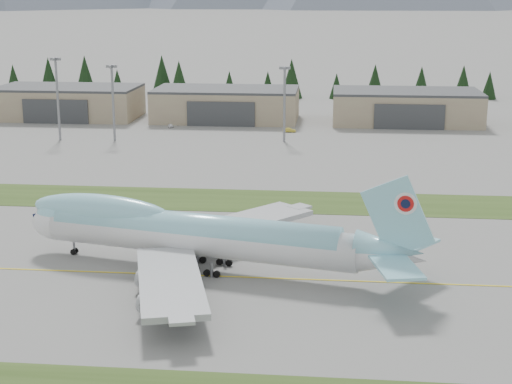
# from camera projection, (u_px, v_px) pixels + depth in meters

# --- Properties ---
(ground) EXTENTS (7000.00, 7000.00, 0.00)m
(ground) POSITION_uv_depth(u_px,v_px,m) (191.00, 275.00, 120.21)
(ground) COLOR #60605E
(ground) RESTS_ON ground
(grass_strip_far) EXTENTS (400.00, 18.00, 0.08)m
(grass_strip_far) POSITION_uv_depth(u_px,v_px,m) (230.00, 200.00, 163.60)
(grass_strip_far) COLOR #31491A
(grass_strip_far) RESTS_ON ground
(taxiway_line_main) EXTENTS (400.00, 0.40, 0.02)m
(taxiway_line_main) POSITION_uv_depth(u_px,v_px,m) (191.00, 275.00, 120.21)
(taxiway_line_main) COLOR gold
(taxiway_line_main) RESTS_ON ground
(boeing_747_freighter) EXTENTS (66.71, 55.97, 17.51)m
(boeing_747_freighter) POSITION_uv_depth(u_px,v_px,m) (195.00, 233.00, 121.81)
(boeing_747_freighter) COLOR white
(boeing_747_freighter) RESTS_ON ground
(hangar_left) EXTENTS (48.00, 26.60, 10.80)m
(hangar_left) POSITION_uv_depth(u_px,v_px,m) (68.00, 102.00, 270.10)
(hangar_left) COLOR gray
(hangar_left) RESTS_ON ground
(hangar_center) EXTENTS (48.00, 26.60, 10.80)m
(hangar_center) POSITION_uv_depth(u_px,v_px,m) (226.00, 104.00, 264.83)
(hangar_center) COLOR gray
(hangar_center) RESTS_ON ground
(hangar_right) EXTENTS (48.00, 26.60, 10.80)m
(hangar_right) POSITION_uv_depth(u_px,v_px,m) (406.00, 107.00, 259.07)
(hangar_right) COLOR gray
(hangar_right) RESTS_ON ground
(floodlight_masts) EXTENTS (201.44, 7.45, 24.30)m
(floodlight_masts) POSITION_uv_depth(u_px,v_px,m) (153.00, 86.00, 224.83)
(floodlight_masts) COLOR gray
(floodlight_masts) RESTS_ON ground
(service_vehicle_a) EXTENTS (2.51, 3.61, 1.14)m
(service_vehicle_a) POSITION_uv_depth(u_px,v_px,m) (171.00, 127.00, 251.59)
(service_vehicle_a) COLOR white
(service_vehicle_a) RESTS_ON ground
(service_vehicle_b) EXTENTS (4.09, 1.69, 1.32)m
(service_vehicle_b) POSITION_uv_depth(u_px,v_px,m) (289.00, 132.00, 243.05)
(service_vehicle_b) COLOR gold
(service_vehicle_b) RESTS_ON ground
(service_vehicle_c) EXTENTS (2.52, 4.14, 1.12)m
(service_vehicle_c) POSITION_uv_depth(u_px,v_px,m) (406.00, 129.00, 249.53)
(service_vehicle_c) COLOR #B7B7BC
(service_vehicle_c) RESTS_ON ground
(conifer_belt) EXTENTS (270.19, 15.20, 16.66)m
(conifer_belt) POSITION_uv_depth(u_px,v_px,m) (281.00, 79.00, 323.13)
(conifer_belt) COLOR black
(conifer_belt) RESTS_ON ground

